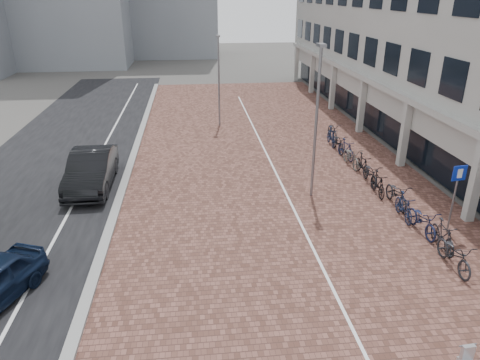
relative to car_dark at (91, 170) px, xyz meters
The scene contains 11 objects.
ground 11.15m from the car_dark, 54.21° to the right, with size 140.00×140.00×0.00m, color #474442.
plaza_brick 9.05m from the car_dark, 19.35° to the left, with size 14.50×42.00×0.04m, color brown.
street_asphalt 3.98m from the car_dark, 129.95° to the left, with size 8.00×50.00×0.03m, color black.
curb 3.38m from the car_dark, 64.87° to the left, with size 0.35×42.00×0.14m, color gray.
lane_line 3.13m from the car_dark, 99.51° to the left, with size 0.12×44.00×0.00m, color white.
parking_line 9.23m from the car_dark, 18.93° to the left, with size 0.10×30.00×0.00m, color white.
car_dark is the anchor object (origin of this frame).
parking_sign 15.20m from the car_dark, 22.63° to the right, with size 0.56×0.13×2.70m.
lamp_near 10.27m from the car_dark, 12.04° to the right, with size 0.12×0.12×6.42m, color gray.
lamp_far 11.61m from the car_dark, 55.34° to the left, with size 0.12×0.12×5.77m, color gray.
bike_row 12.95m from the car_dark, ahead, with size 1.23×15.80×1.05m.
Camera 1 is at (-1.81, -10.34, 8.33)m, focal length 33.08 mm.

